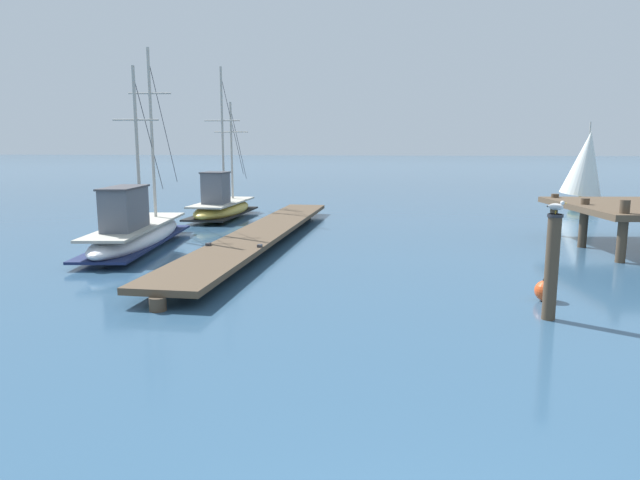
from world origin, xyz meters
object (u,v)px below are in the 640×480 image
at_px(mooring_piling, 552,266).
at_px(distant_sailboat, 585,169).
at_px(perched_seagull, 556,206).
at_px(mooring_buoy, 545,291).
at_px(fishing_boat_0, 136,230).
at_px(fishing_boat_1, 222,206).

relative_size(mooring_piling, distant_sailboat, 0.45).
bearing_deg(mooring_piling, perched_seagull, 150.15).
xyz_separation_m(mooring_buoy, distant_sailboat, (7.08, 20.75, 1.92)).
xyz_separation_m(fishing_boat_0, perched_seagull, (11.71, -6.14, 1.64)).
bearing_deg(fishing_boat_0, perched_seagull, -27.68).
distance_m(perched_seagull, distant_sailboat, 23.33).
distance_m(fishing_boat_0, mooring_buoy, 12.91).
relative_size(fishing_boat_0, mooring_buoy, 16.68).
bearing_deg(fishing_boat_0, distant_sailboat, 39.99).
bearing_deg(fishing_boat_1, mooring_piling, -51.45).
xyz_separation_m(fishing_boat_1, mooring_piling, (11.38, -14.29, 0.49)).
height_order(fishing_boat_0, mooring_piling, fishing_boat_0).
distance_m(fishing_boat_1, distant_sailboat, 20.37).
xyz_separation_m(perched_seagull, mooring_buoy, (0.28, 1.39, -2.03)).
distance_m(mooring_piling, distant_sailboat, 23.35).
relative_size(fishing_boat_0, mooring_piling, 4.26).
bearing_deg(distant_sailboat, mooring_piling, -108.36).
bearing_deg(fishing_boat_1, fishing_boat_0, -92.36).
height_order(fishing_boat_1, distant_sailboat, fishing_boat_1).
xyz_separation_m(fishing_boat_0, fishing_boat_1, (0.34, 8.14, -0.03)).
xyz_separation_m(fishing_boat_0, mooring_piling, (11.72, -6.15, 0.47)).
xyz_separation_m(fishing_boat_1, distant_sailboat, (18.73, 7.85, 1.55)).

